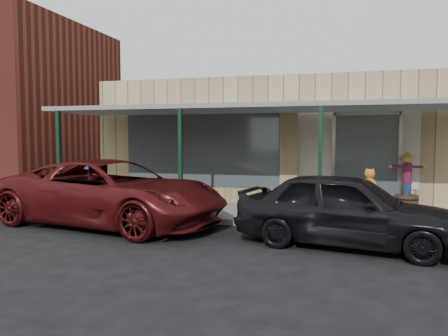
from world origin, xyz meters
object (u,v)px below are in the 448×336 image
(barrel_scarecrow, at_px, (407,190))
(car_maroon, at_px, (112,192))
(parked_sedan, at_px, (347,209))
(handicap_sign, at_px, (88,179))
(barrel_pumpkin, at_px, (146,197))

(barrel_scarecrow, bearing_deg, car_maroon, -167.14)
(parked_sedan, relative_size, car_maroon, 0.79)
(parked_sedan, bearing_deg, car_maroon, 94.41)
(handicap_sign, xyz_separation_m, parked_sedan, (7.43, -2.23, -0.23))
(barrel_pumpkin, xyz_separation_m, handicap_sign, (-1.53, -0.74, 0.60))
(barrel_scarecrow, height_order, car_maroon, barrel_scarecrow)
(barrel_scarecrow, distance_m, car_maroon, 8.24)
(barrel_scarecrow, xyz_separation_m, car_maroon, (-7.44, -3.55, 0.12))
(barrel_pumpkin, distance_m, car_maroon, 2.34)
(car_maroon, bearing_deg, barrel_pumpkin, 13.99)
(barrel_scarecrow, bearing_deg, barrel_pumpkin, 176.75)
(barrel_pumpkin, bearing_deg, handicap_sign, -154.10)
(car_maroon, bearing_deg, barrel_scarecrow, -54.17)
(handicap_sign, relative_size, parked_sedan, 0.28)
(handicap_sign, bearing_deg, barrel_scarecrow, 13.31)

